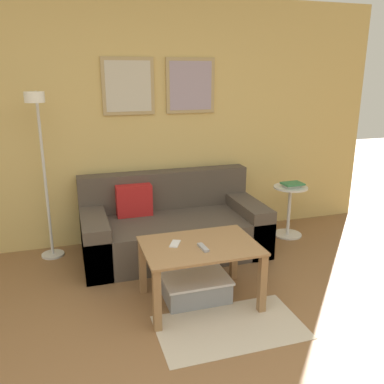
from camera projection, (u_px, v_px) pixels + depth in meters
name	position (u px, v px, depth m)	size (l,w,h in m)	color
wall_back	(135.00, 123.00, 4.27)	(5.60, 0.09, 2.55)	#D6B76B
area_rug	(230.00, 327.00, 2.98)	(1.07, 0.61, 0.01)	#C1B299
couch	(172.00, 227.00, 4.19)	(1.82, 0.93, 0.78)	#4C4238
coffee_table	(200.00, 256.00, 3.21)	(0.90, 0.63, 0.50)	#997047
storage_bin	(196.00, 288.00, 3.33)	(0.54, 0.38, 0.19)	gray
floor_lamp	(41.00, 154.00, 3.70)	(0.22, 0.48, 1.64)	silver
side_table	(289.00, 206.00, 4.57)	(0.38, 0.38, 0.58)	silver
book_stack	(292.00, 185.00, 4.49)	(0.23, 0.18, 0.05)	silver
remote_control	(203.00, 247.00, 3.11)	(0.04, 0.15, 0.02)	#99999E
cell_phone	(175.00, 244.00, 3.19)	(0.07, 0.14, 0.01)	silver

